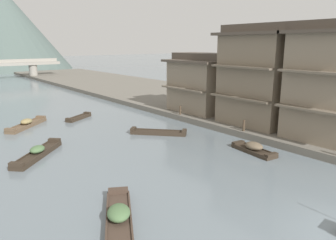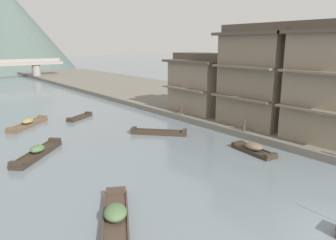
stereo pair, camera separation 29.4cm
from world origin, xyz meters
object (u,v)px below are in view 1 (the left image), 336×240
at_px(house_waterfront_second, 257,76).
at_px(house_waterfront_tall, 204,83).
at_px(boat_moored_third, 38,153).
at_px(mooring_post_dock_mid, 244,125).
at_px(boat_moored_far, 27,124).
at_px(boat_upstream_distant, 119,218).
at_px(mooring_post_dock_far, 180,110).
at_px(boat_moored_nearest, 158,132).
at_px(boat_moored_second, 79,118).
at_px(boat_midriver_drifting, 254,149).

distance_m(house_waterfront_second, house_waterfront_tall, 7.39).
relative_size(boat_moored_third, mooring_post_dock_mid, 4.81).
relative_size(boat_moored_third, house_waterfront_tall, 0.65).
xyz_separation_m(boat_moored_far, house_waterfront_tall, (16.61, -6.74, 3.30)).
bearing_deg(boat_upstream_distant, mooring_post_dock_far, 41.43).
height_order(boat_moored_nearest, mooring_post_dock_far, mooring_post_dock_far).
distance_m(boat_moored_second, mooring_post_dock_mid, 17.03).
height_order(boat_moored_nearest, boat_moored_far, boat_moored_far).
bearing_deg(boat_moored_third, mooring_post_dock_mid, -21.86).
distance_m(boat_moored_nearest, boat_moored_far, 12.77).
relative_size(boat_midriver_drifting, boat_upstream_distant, 0.71).
height_order(boat_moored_nearest, boat_moored_second, boat_moored_nearest).
distance_m(boat_upstream_distant, house_waterfront_second, 19.25).
relative_size(boat_moored_nearest, mooring_post_dock_far, 4.54).
height_order(house_waterfront_tall, mooring_post_dock_far, house_waterfront_tall).
height_order(boat_moored_nearest, mooring_post_dock_mid, mooring_post_dock_mid).
xyz_separation_m(boat_midriver_drifting, house_waterfront_tall, (5.91, 11.16, 3.27)).
bearing_deg(mooring_post_dock_far, boat_moored_second, 139.14).
bearing_deg(mooring_post_dock_mid, mooring_post_dock_far, 90.00).
bearing_deg(boat_moored_nearest, boat_moored_far, 129.84).
height_order(boat_midriver_drifting, house_waterfront_tall, house_waterfront_tall).
height_order(boat_moored_far, house_waterfront_second, house_waterfront_second).
bearing_deg(boat_midriver_drifting, house_waterfront_second, 36.29).
relative_size(boat_moored_nearest, mooring_post_dock_mid, 4.45).
bearing_deg(mooring_post_dock_far, mooring_post_dock_mid, -90.00).
height_order(boat_moored_nearest, boat_upstream_distant, boat_upstream_distant).
xyz_separation_m(house_waterfront_second, mooring_post_dock_far, (-2.87, 7.06, -3.84)).
bearing_deg(boat_moored_second, boat_midriver_drifting, -72.78).
xyz_separation_m(boat_moored_second, boat_moored_far, (-5.15, 0.01, 0.11)).
distance_m(boat_moored_nearest, boat_moored_second, 10.26).
xyz_separation_m(boat_moored_nearest, mooring_post_dock_mid, (4.97, -5.20, 0.87)).
height_order(boat_moored_second, mooring_post_dock_mid, mooring_post_dock_mid).
relative_size(boat_moored_nearest, house_waterfront_tall, 0.60).
xyz_separation_m(boat_moored_third, boat_moored_far, (1.75, 9.03, 0.00)).
height_order(house_waterfront_tall, mooring_post_dock_mid, house_waterfront_tall).
bearing_deg(house_waterfront_tall, mooring_post_dock_mid, -112.64).
bearing_deg(mooring_post_dock_far, boat_midriver_drifting, -102.63).
bearing_deg(mooring_post_dock_mid, house_waterfront_second, 19.58).
relative_size(boat_moored_nearest, boat_moored_far, 0.92).
relative_size(house_waterfront_tall, mooring_post_dock_far, 7.56).
distance_m(boat_moored_third, mooring_post_dock_far, 15.08).
bearing_deg(boat_midriver_drifting, mooring_post_dock_mid, 49.62).
distance_m(boat_moored_nearest, boat_upstream_distant, 14.18).
bearing_deg(boat_moored_third, house_waterfront_tall, 7.10).
distance_m(boat_moored_third, boat_upstream_distant, 10.98).
bearing_deg(house_waterfront_second, boat_moored_second, 127.86).
distance_m(boat_moored_far, mooring_post_dock_far, 14.89).
distance_m(boat_moored_second, house_waterfront_second, 18.33).
bearing_deg(boat_midriver_drifting, boat_upstream_distant, -170.31).
xyz_separation_m(boat_midriver_drifting, house_waterfront_second, (5.33, 3.91, 4.58)).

